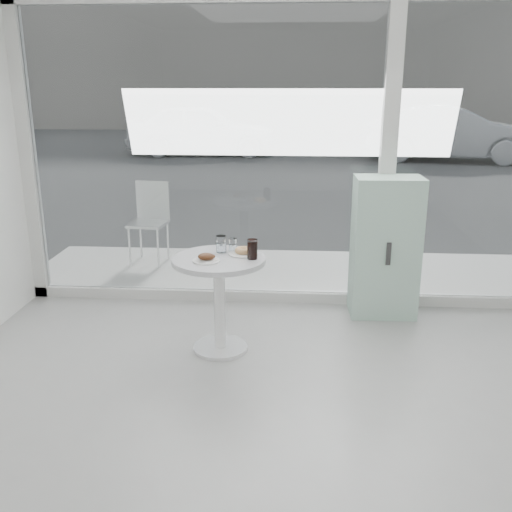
# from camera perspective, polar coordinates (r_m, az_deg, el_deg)

# --- Properties ---
(room_shell) EXTENTS (6.00, 6.00, 6.00)m
(room_shell) POSITION_cam_1_polar(r_m,az_deg,el_deg) (1.68, 1.47, 12.04)
(room_shell) COLOR white
(room_shell) RESTS_ON ground
(storefront) EXTENTS (5.00, 0.14, 3.00)m
(storefront) POSITION_cam_1_polar(r_m,az_deg,el_deg) (5.24, 4.09, 13.17)
(storefront) COLOR silver
(storefront) RESTS_ON ground
(main_table) EXTENTS (0.72, 0.72, 0.77)m
(main_table) POSITION_cam_1_polar(r_m,az_deg,el_deg) (4.43, -3.70, -2.88)
(main_table) COLOR white
(main_table) RESTS_ON ground
(patio_deck) EXTENTS (5.60, 1.60, 0.05)m
(patio_deck) POSITION_cam_1_polar(r_m,az_deg,el_deg) (6.36, 3.11, -1.66)
(patio_deck) COLOR silver
(patio_deck) RESTS_ON ground
(street) EXTENTS (40.00, 24.00, 0.00)m
(street) POSITION_cam_1_polar(r_m,az_deg,el_deg) (18.35, 3.79, 10.45)
(street) COLOR #3B3B3B
(street) RESTS_ON ground
(far_building) EXTENTS (40.00, 2.00, 8.00)m
(far_building) POSITION_cam_1_polar(r_m,az_deg,el_deg) (27.30, 4.09, 20.96)
(far_building) COLOR gray
(far_building) RESTS_ON ground
(mint_cabinet) EXTENTS (0.60, 0.42, 1.27)m
(mint_cabinet) POSITION_cam_1_polar(r_m,az_deg,el_deg) (5.25, 12.78, 0.85)
(mint_cabinet) COLOR #99C4B1
(mint_cabinet) RESTS_ON ground
(patio_chair) EXTENTS (0.44, 0.44, 0.92)m
(patio_chair) POSITION_cam_1_polar(r_m,az_deg,el_deg) (6.69, -10.55, 3.89)
(patio_chair) COLOR white
(patio_chair) RESTS_ON patio_deck
(car_white) EXTENTS (4.44, 1.91, 1.49)m
(car_white) POSITION_cam_1_polar(r_m,az_deg,el_deg) (17.29, -5.38, 12.52)
(car_white) COLOR white
(car_white) RESTS_ON street
(car_silver) EXTENTS (4.69, 2.35, 1.48)m
(car_silver) POSITION_cam_1_polar(r_m,az_deg,el_deg) (16.63, 18.98, 11.49)
(car_silver) COLOR #9FA2A7
(car_silver) RESTS_ON street
(plate_fritter) EXTENTS (0.21, 0.21, 0.07)m
(plate_fritter) POSITION_cam_1_polar(r_m,az_deg,el_deg) (4.27, -4.96, -0.23)
(plate_fritter) COLOR white
(plate_fritter) RESTS_ON main_table
(plate_donut) EXTENTS (0.24, 0.24, 0.06)m
(plate_donut) POSITION_cam_1_polar(r_m,az_deg,el_deg) (4.43, -1.26, 0.42)
(plate_donut) COLOR white
(plate_donut) RESTS_ON main_table
(water_tumbler_a) EXTENTS (0.08, 0.08, 0.13)m
(water_tumbler_a) POSITION_cam_1_polar(r_m,az_deg,el_deg) (4.49, -3.51, 1.12)
(water_tumbler_a) COLOR white
(water_tumbler_a) RESTS_ON main_table
(water_tumbler_b) EXTENTS (0.07, 0.07, 0.11)m
(water_tumbler_b) POSITION_cam_1_polar(r_m,az_deg,el_deg) (4.51, -2.34, 1.04)
(water_tumbler_b) COLOR white
(water_tumbler_b) RESTS_ON main_table
(cola_glass) EXTENTS (0.08, 0.08, 0.15)m
(cola_glass) POSITION_cam_1_polar(r_m,az_deg,el_deg) (4.31, -0.37, 0.66)
(cola_glass) COLOR white
(cola_glass) RESTS_ON main_table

